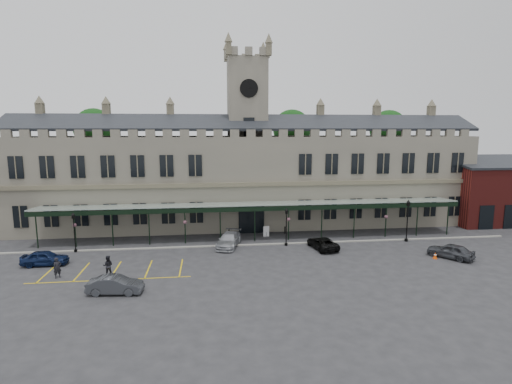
{
  "coord_description": "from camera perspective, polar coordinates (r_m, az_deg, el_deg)",
  "views": [
    {
      "loc": [
        -5.27,
        -37.68,
        12.99
      ],
      "look_at": [
        0.0,
        6.0,
        6.0
      ],
      "focal_mm": 28.0,
      "sensor_mm": 36.0,
      "label": 1
    }
  ],
  "objects": [
    {
      "name": "traffic_cone",
      "position": [
        44.61,
        24.22,
        -8.3
      ],
      "size": [
        0.41,
        0.41,
        0.65
      ],
      "rotation": [
        0.0,
        0.0,
        0.26
      ],
      "color": "#E94707",
      "rests_on": "ground"
    },
    {
      "name": "tree_behind_mid",
      "position": [
        64.07,
        5.13,
        8.84
      ],
      "size": [
        6.0,
        6.0,
        16.0
      ],
      "color": "#332314",
      "rests_on": "ground"
    },
    {
      "name": "person_b",
      "position": [
        38.46,
        -20.4,
        -9.84
      ],
      "size": [
        0.93,
        0.74,
        1.85
      ],
      "primitive_type": "imported",
      "rotation": [
        0.0,
        0.0,
        3.19
      ],
      "color": "black",
      "rests_on": "ground"
    },
    {
      "name": "person_a",
      "position": [
        39.7,
        -26.52,
        -9.66
      ],
      "size": [
        0.8,
        0.74,
        1.83
      ],
      "primitive_type": "imported",
      "rotation": [
        0.0,
        0.0,
        0.61
      ],
      "color": "black",
      "rests_on": "ground"
    },
    {
      "name": "lamp_post_left",
      "position": [
        46.47,
        -24.55,
        -4.79
      ],
      "size": [
        0.41,
        0.41,
        4.3
      ],
      "color": "black",
      "rests_on": "ground"
    },
    {
      "name": "bollard_left",
      "position": [
        49.03,
        -3.88,
        -5.85
      ],
      "size": [
        0.15,
        0.15,
        0.84
      ],
      "primitive_type": "cylinder",
      "color": "black",
      "rests_on": "ground"
    },
    {
      "name": "tree_behind_right",
      "position": [
        69.18,
        18.36,
        8.43
      ],
      "size": [
        6.0,
        6.0,
        16.0
      ],
      "color": "#332314",
      "rests_on": "ground"
    },
    {
      "name": "lamp_post_right",
      "position": [
        49.37,
        20.84,
        -3.34
      ],
      "size": [
        0.47,
        0.47,
        4.93
      ],
      "color": "black",
      "rests_on": "ground"
    },
    {
      "name": "car_taxi",
      "position": [
        44.76,
        -3.91,
        -6.86
      ],
      "size": [
        3.47,
        5.59,
        1.51
      ],
      "primitive_type": "imported",
      "rotation": [
        0.0,
        0.0,
        -0.28
      ],
      "color": "#9C9FA4",
      "rests_on": "ground"
    },
    {
      "name": "parking_markings",
      "position": [
        39.42,
        -19.61,
        -10.76
      ],
      "size": [
        16.0,
        6.0,
        0.01
      ],
      "primitive_type": null,
      "color": "gold",
      "rests_on": "ground"
    },
    {
      "name": "station_building",
      "position": [
        54.24,
        -1.25,
        2.12
      ],
      "size": [
        60.0,
        10.36,
        17.3
      ],
      "color": "#646053",
      "rests_on": "ground"
    },
    {
      "name": "clock_tower",
      "position": [
        53.93,
        -1.29,
        9.15
      ],
      "size": [
        5.6,
        5.6,
        24.8
      ],
      "color": "#646053",
      "rests_on": "ground"
    },
    {
      "name": "bollard_right",
      "position": [
        50.28,
        4.16,
        -5.44
      ],
      "size": [
        0.16,
        0.16,
        0.89
      ],
      "primitive_type": "cylinder",
      "color": "black",
      "rests_on": "ground"
    },
    {
      "name": "car_left_a",
      "position": [
        43.78,
        -27.92,
        -8.33
      ],
      "size": [
        4.26,
        1.74,
        1.45
      ],
      "primitive_type": "imported",
      "rotation": [
        0.0,
        0.0,
        1.58
      ],
      "color": "#0D193C",
      "rests_on": "ground"
    },
    {
      "name": "ground",
      "position": [
        40.2,
        1.04,
        -9.83
      ],
      "size": [
        140.0,
        140.0,
        0.0
      ],
      "primitive_type": "plane",
      "color": "#27272A"
    },
    {
      "name": "car_left_b",
      "position": [
        34.44,
        -19.47,
        -12.39
      ],
      "size": [
        4.47,
        1.91,
        1.43
      ],
      "primitive_type": "imported",
      "rotation": [
        0.0,
        0.0,
        1.48
      ],
      "color": "#35383D",
      "rests_on": "ground"
    },
    {
      "name": "brick_annex",
      "position": [
        64.7,
        30.59,
        -0.08
      ],
      "size": [
        12.4,
        8.36,
        9.23
      ],
      "color": "#5D1816",
      "rests_on": "ground"
    },
    {
      "name": "sign_board",
      "position": [
        48.76,
        1.47,
        -5.66
      ],
      "size": [
        0.74,
        0.24,
        1.29
      ],
      "rotation": [
        0.0,
        0.0,
        0.25
      ],
      "color": "black",
      "rests_on": "ground"
    },
    {
      "name": "tree_behind_left",
      "position": [
        64.87,
        -22.06,
        8.22
      ],
      "size": [
        6.0,
        6.0,
        16.0
      ],
      "color": "#332314",
      "rests_on": "ground"
    },
    {
      "name": "canopy",
      "position": [
        46.67,
        -0.22,
        -4.08
      ],
      "size": [
        50.0,
        4.1,
        4.3
      ],
      "color": "#8C9E93",
      "rests_on": "ground"
    },
    {
      "name": "car_right_a",
      "position": [
        45.38,
        26.03,
        -7.56
      ],
      "size": [
        4.13,
        4.56,
        1.5
      ],
      "primitive_type": "imported",
      "rotation": [
        0.0,
        0.0,
        3.81
      ],
      "color": "#35383D",
      "rests_on": "ground"
    },
    {
      "name": "car_van",
      "position": [
        44.52,
        9.48,
        -7.2
      ],
      "size": [
        2.92,
        4.92,
        1.28
      ],
      "primitive_type": "imported",
      "rotation": [
        0.0,
        0.0,
        3.32
      ],
      "color": "black",
      "rests_on": "ground"
    },
    {
      "name": "lamp_post_mid",
      "position": [
        44.72,
        4.36,
        -4.5
      ],
      "size": [
        0.41,
        0.41,
        4.3
      ],
      "color": "black",
      "rests_on": "ground"
    },
    {
      "name": "kerb",
      "position": [
        45.38,
        0.08,
        -7.53
      ],
      "size": [
        60.0,
        0.4,
        0.12
      ],
      "primitive_type": "cube",
      "color": "gray",
      "rests_on": "ground"
    }
  ]
}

